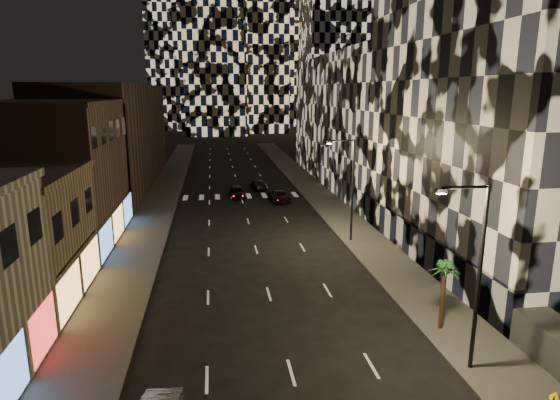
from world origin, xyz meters
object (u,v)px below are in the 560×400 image
object	(u,v)px
car_dark_midlane	(237,192)
car_dark_rightlane	(279,196)
streetlight_near	(475,266)
streetlight_far	(350,183)
car_dark_oncoming	(259,184)
palm_tree	(445,273)

from	to	relation	value
car_dark_midlane	car_dark_rightlane	size ratio (longest dim) A/B	0.94
streetlight_near	streetlight_far	xyz separation A→B (m)	(0.00, 20.00, 0.00)
car_dark_midlane	car_dark_rightlane	xyz separation A→B (m)	(4.98, -2.94, -0.10)
car_dark_midlane	car_dark_oncoming	bearing A→B (deg)	52.46
car_dark_midlane	palm_tree	bearing A→B (deg)	-79.32
streetlight_far	palm_tree	size ratio (longest dim) A/B	2.27
car_dark_midlane	car_dark_oncoming	size ratio (longest dim) A/B	0.95
streetlight_near	car_dark_rightlane	world-z (taller)	streetlight_near
car_dark_midlane	car_dark_oncoming	world-z (taller)	car_dark_midlane
car_dark_oncoming	palm_tree	distance (m)	40.89
car_dark_oncoming	palm_tree	world-z (taller)	palm_tree
streetlight_near	palm_tree	distance (m)	4.36
palm_tree	car_dark_rightlane	bearing A→B (deg)	97.93
streetlight_near	streetlight_far	world-z (taller)	same
car_dark_oncoming	palm_tree	size ratio (longest dim) A/B	1.15
streetlight_near	palm_tree	bearing A→B (deg)	80.50
car_dark_rightlane	palm_tree	xyz separation A→B (m)	(4.52, -32.47, 2.78)
streetlight_near	car_dark_midlane	world-z (taller)	streetlight_near
car_dark_oncoming	streetlight_far	bearing A→B (deg)	100.58
palm_tree	car_dark_oncoming	bearing A→B (deg)	98.89
streetlight_far	car_dark_midlane	bearing A→B (deg)	114.68
car_dark_rightlane	streetlight_near	bearing A→B (deg)	-89.27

